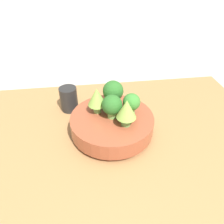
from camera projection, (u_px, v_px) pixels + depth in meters
ground_plane at (121, 144)px, 0.76m from camera, size 6.00×6.00×0.00m
table at (121, 141)px, 0.75m from camera, size 1.06×0.76×0.03m
bowl at (112, 124)px, 0.74m from camera, size 0.28×0.28×0.07m
romanesco_piece_near at (126, 110)px, 0.66m from camera, size 0.06×0.06×0.09m
broccoli_floret_right at (132, 103)px, 0.71m from camera, size 0.06×0.06×0.08m
romanesco_piece_far at (97, 98)px, 0.71m from camera, size 0.06×0.06×0.09m
broccoli_floret_back at (113, 91)px, 0.75m from camera, size 0.07×0.07×0.09m
broccoli_floret_center at (112, 105)px, 0.70m from camera, size 0.07×0.07×0.08m
cup at (69, 99)px, 0.85m from camera, size 0.07×0.07×0.10m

